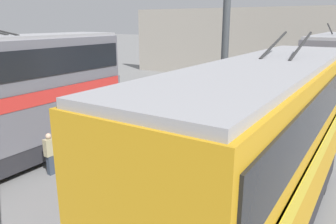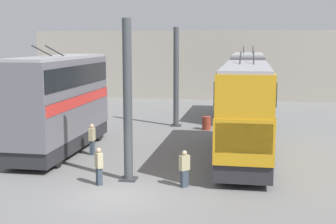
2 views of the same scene
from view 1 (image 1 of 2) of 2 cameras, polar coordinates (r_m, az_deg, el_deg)
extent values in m
cube|color=#A8A093|center=(33.57, 20.76, 10.69)|extent=(0.50, 36.00, 7.19)
cylinder|color=#42474C|center=(18.46, 9.76, 8.15)|extent=(0.40, 0.40, 7.10)
cube|color=#333338|center=(19.22, 9.29, -2.28)|extent=(0.71, 0.71, 0.08)
cylinder|color=black|center=(12.87, 25.31, -10.44)|extent=(1.07, 0.30, 1.07)
cylinder|color=black|center=(13.22, 16.21, -8.82)|extent=(1.07, 0.30, 1.07)
cube|color=#28282D|center=(9.63, 15.51, -17.47)|extent=(10.63, 2.45, 0.79)
cube|color=gold|center=(8.98, 16.14, -10.12)|extent=(10.85, 2.50, 1.94)
cube|color=yellow|center=(8.71, 16.48, -6.00)|extent=(10.53, 2.54, 0.55)
cube|color=gold|center=(8.36, 17.09, 1.47)|extent=(10.74, 2.43, 1.78)
cube|color=black|center=(8.34, 17.14, 2.07)|extent=(10.42, 2.51, 0.98)
cube|color=#9E9EA3|center=(8.19, 17.62, 8.01)|extent=(10.63, 2.25, 0.14)
cylinder|color=#282828|center=(9.40, 22.17, 10.69)|extent=(2.35, 0.07, 0.65)
cylinder|color=#282828|center=(9.56, 18.00, 11.13)|extent=(2.35, 0.07, 0.65)
cylinder|color=black|center=(25.20, 24.75, 1.75)|extent=(0.93, 0.30, 0.93)
cylinder|color=black|center=(19.15, 21.86, -1.94)|extent=(0.93, 0.30, 0.93)
cube|color=#28282D|center=(21.89, 26.19, 0.13)|extent=(9.12, 2.45, 0.76)
cube|color=slate|center=(21.60, 26.64, 3.76)|extent=(9.30, 2.50, 2.08)
cube|color=teal|center=(21.48, 26.88, 5.74)|extent=(9.03, 2.54, 0.55)
cylinder|color=#282828|center=(20.15, 26.40, 12.78)|extent=(2.35, 0.07, 0.65)
cylinder|color=black|center=(16.61, -11.76, -3.61)|extent=(0.99, 0.30, 0.99)
cylinder|color=black|center=(18.09, -16.54, -2.35)|extent=(0.99, 0.30, 0.99)
cube|color=#28282D|center=(15.38, -23.25, -5.51)|extent=(9.19, 2.45, 0.77)
cube|color=slate|center=(14.95, -23.84, -0.21)|extent=(9.38, 2.50, 2.18)
cube|color=red|center=(14.77, -24.19, 2.82)|extent=(9.10, 2.54, 0.55)
cube|color=slate|center=(14.58, -24.73, 7.63)|extent=(9.29, 2.43, 1.96)
cube|color=black|center=(14.57, -24.77, 8.01)|extent=(9.01, 2.51, 1.08)
cube|color=#9E9EA3|center=(14.50, -25.20, 11.72)|extent=(9.19, 2.25, 0.14)
cube|color=black|center=(17.76, -11.51, 3.86)|extent=(0.12, 2.30, 1.39)
cube|color=#384251|center=(13.85, -19.65, -8.63)|extent=(0.31, 0.22, 0.79)
cube|color=tan|center=(13.57, -19.94, -5.77)|extent=(0.43, 0.26, 0.69)
sphere|color=beige|center=(13.42, -20.11, -3.96)|extent=(0.22, 0.22, 0.22)
cylinder|color=#933828|center=(17.37, 14.92, -3.07)|extent=(0.62, 0.62, 0.93)
cylinder|color=#933828|center=(17.37, 14.92, -3.07)|extent=(0.65, 0.65, 0.04)
camera|label=2|loc=(16.35, -139.46, -10.85)|focal=50.00mm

